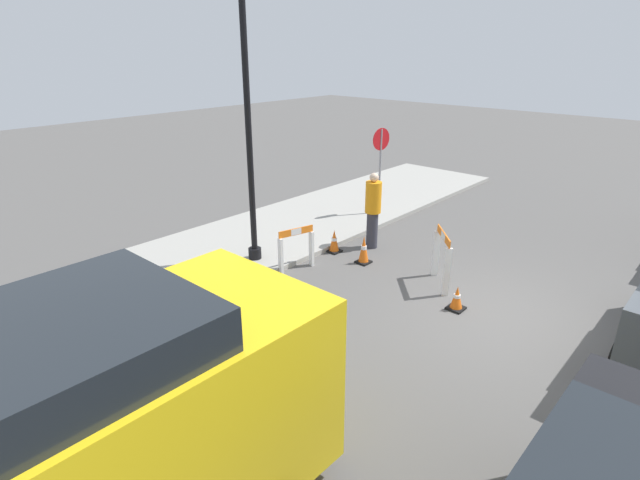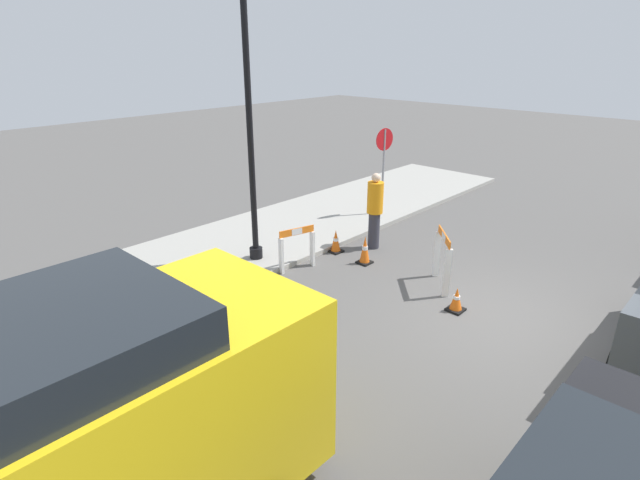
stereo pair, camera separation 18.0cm
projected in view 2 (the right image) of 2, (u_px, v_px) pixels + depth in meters
ground_plane at (512, 322)px, 8.77m from camera, size 60.00×60.00×0.00m
sidewalk_slab at (274, 234)px, 12.70m from camera, size 18.00×3.47×0.11m
streetlamp_post at (247, 83)px, 9.78m from camera, size 0.44×0.44×5.87m
stop_sign at (384, 157)px, 13.53m from camera, size 0.59×0.13×2.37m
barricade_0 at (297, 247)px, 10.66m from camera, size 0.84×0.34×0.95m
barricade_1 at (280, 317)px, 7.86m from camera, size 0.40×0.73×1.05m
barricade_2 at (442, 257)px, 9.87m from camera, size 0.81×0.76×1.14m
traffic_cone_0 at (365, 250)px, 11.03m from camera, size 0.30×0.30×0.64m
traffic_cone_1 at (456, 300)px, 9.08m from camera, size 0.30×0.30×0.46m
traffic_cone_2 at (240, 280)px, 9.73m from camera, size 0.30×0.30×0.57m
traffic_cone_3 at (336, 242)px, 11.65m from camera, size 0.30×0.30×0.55m
person_worker at (375, 209)px, 11.64m from camera, size 0.49×0.49×1.83m
work_van at (10, 474)px, 3.90m from camera, size 5.51×2.16×2.64m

